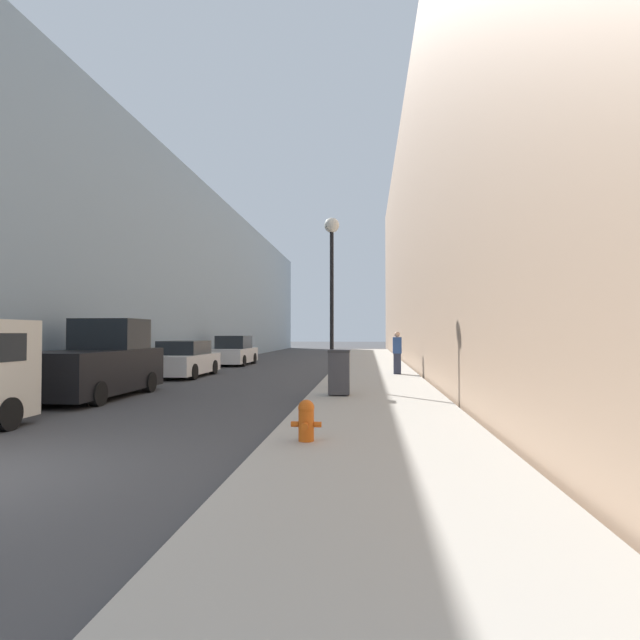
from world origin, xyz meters
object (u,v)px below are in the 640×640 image
object	(u,v)px
trash_bin	(339,372)
parked_sedan_near	(184,360)
fire_hydrant	(306,419)
pickup_truck	(98,364)
lamppost	(332,268)
parked_sedan_far	(234,352)
pedestrian_on_sidewalk	(397,353)

from	to	relation	value
trash_bin	parked_sedan_near	xyz separation A→B (m)	(-7.01, 6.78, -0.07)
fire_hydrant	pickup_truck	bearing A→B (deg)	139.47
lamppost	parked_sedan_far	world-z (taller)	lamppost
parked_sedan_near	parked_sedan_far	world-z (taller)	parked_sedan_far
fire_hydrant	parked_sedan_near	distance (m)	14.43
pickup_truck	lamppost	bearing A→B (deg)	17.71
fire_hydrant	parked_sedan_far	size ratio (longest dim) A/B	0.15
lamppost	pedestrian_on_sidewalk	size ratio (longest dim) A/B	3.05
fire_hydrant	parked_sedan_far	world-z (taller)	parked_sedan_far
lamppost	pickup_truck	distance (m)	7.64
trash_bin	pedestrian_on_sidewalk	world-z (taller)	pedestrian_on_sidewalk
parked_sedan_near	pedestrian_on_sidewalk	xyz separation A→B (m)	(9.06, 0.59, 0.33)
trash_bin	lamppost	xyz separation A→B (m)	(-0.35, 2.05, 3.19)
pedestrian_on_sidewalk	parked_sedan_near	bearing A→B (deg)	-176.25
parked_sedan_far	pedestrian_on_sidewalk	distance (m)	11.56
parked_sedan_far	trash_bin	bearing A→B (deg)	-64.46
trash_bin	lamppost	distance (m)	3.81
lamppost	parked_sedan_far	bearing A→B (deg)	117.83
lamppost	parked_sedan_near	world-z (taller)	lamppost
pickup_truck	trash_bin	bearing A→B (deg)	0.72
lamppost	parked_sedan_far	distance (m)	14.56
trash_bin	parked_sedan_far	distance (m)	16.19
fire_hydrant	parked_sedan_far	distance (m)	21.63
trash_bin	pedestrian_on_sidewalk	size ratio (longest dim) A/B	0.71
trash_bin	parked_sedan_near	world-z (taller)	parked_sedan_near
pedestrian_on_sidewalk	trash_bin	bearing A→B (deg)	-105.46
fire_hydrant	trash_bin	distance (m)	5.95
pickup_truck	pedestrian_on_sidewalk	world-z (taller)	pickup_truck
pickup_truck	parked_sedan_near	bearing A→B (deg)	89.86
lamppost	parked_sedan_near	xyz separation A→B (m)	(-6.66, 4.74, -3.27)
pickup_truck	parked_sedan_near	distance (m)	6.88
trash_bin	pedestrian_on_sidewalk	bearing A→B (deg)	74.54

